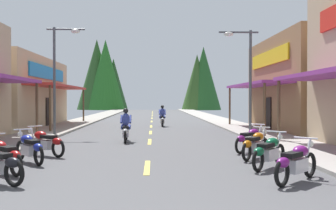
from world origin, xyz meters
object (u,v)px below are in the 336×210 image
object	(u,v)px
motorcycle_parked_left_3	(45,142)
rider_cruising_trailing	(162,117)
streetlamp_right	(244,67)
motorcycle_parked_left_1	(3,155)
motorcycle_parked_left_2	(29,147)
rider_cruising_lead	(126,128)
motorcycle_parked_right_3	(251,139)
motorcycle_parked_right_0	(296,162)
streetlamp_left	(60,65)
motorcycle_parked_right_2	(256,144)
motorcycle_parked_right_1	(269,151)

from	to	relation	value
motorcycle_parked_left_3	rider_cruising_trailing	size ratio (longest dim) A/B	0.82
streetlamp_right	motorcycle_parked_left_1	xyz separation A→B (m)	(-8.67, -9.40, -3.17)
motorcycle_parked_left_2	rider_cruising_trailing	world-z (taller)	rider_cruising_trailing
rider_cruising_lead	rider_cruising_trailing	size ratio (longest dim) A/B	1.00
motorcycle_parked_right_3	motorcycle_parked_left_1	size ratio (longest dim) A/B	1.00
motorcycle_parked_left_1	rider_cruising_lead	size ratio (longest dim) A/B	0.74
motorcycle_parked_right_0	motorcycle_parked_left_2	bearing A→B (deg)	112.07
streetlamp_left	streetlamp_right	distance (m)	9.80
motorcycle_parked_right_2	rider_cruising_lead	size ratio (longest dim) A/B	0.82
motorcycle_parked_left_1	rider_cruising_trailing	xyz separation A→B (m)	(4.64, 17.97, 0.17)
rider_cruising_trailing	motorcycle_parked_right_3	bearing A→B (deg)	-168.61
motorcycle_parked_right_1	motorcycle_parked_right_3	distance (m)	3.48
motorcycle_parked_left_2	rider_cruising_lead	size ratio (longest dim) A/B	0.81
motorcycle_parked_left_3	rider_cruising_trailing	bearing A→B (deg)	-69.45
streetlamp_left	motorcycle_parked_right_1	size ratio (longest dim) A/B	3.45
motorcycle_parked_right_3	motorcycle_parked_left_2	distance (m)	7.82
motorcycle_parked_left_1	motorcycle_parked_left_3	bearing A→B (deg)	-48.89
motorcycle_parked_right_2	motorcycle_parked_left_1	xyz separation A→B (m)	(-7.40, -2.31, 0.00)
streetlamp_left	motorcycle_parked_right_1	xyz separation A→B (m)	(8.35, -10.26, -3.36)
motorcycle_parked_right_2	rider_cruising_lead	world-z (taller)	rider_cruising_lead
motorcycle_parked_left_1	motorcycle_parked_left_2	xyz separation A→B (m)	(0.16, 1.69, 0.00)
motorcycle_parked_left_1	rider_cruising_trailing	world-z (taller)	rider_cruising_trailing
motorcycle_parked_right_1	motorcycle_parked_left_2	xyz separation A→B (m)	(-7.15, 1.20, 0.00)
streetlamp_left	motorcycle_parked_left_3	bearing A→B (deg)	-80.65
motorcycle_parked_right_2	motorcycle_parked_left_2	xyz separation A→B (m)	(-7.24, -0.63, 0.00)
motorcycle_parked_left_2	motorcycle_parked_left_1	bearing A→B (deg)	136.22
streetlamp_right	motorcycle_parked_right_1	distance (m)	9.56
motorcycle_parked_left_3	rider_cruising_lead	size ratio (longest dim) A/B	0.82
rider_cruising_trailing	rider_cruising_lead	bearing A→B (deg)	168.79
motorcycle_parked_right_0	motorcycle_parked_right_3	distance (m)	5.35
motorcycle_parked_left_3	rider_cruising_trailing	distance (m)	15.42
streetlamp_right	rider_cruising_trailing	distance (m)	9.93
streetlamp_right	rider_cruising_trailing	xyz separation A→B (m)	(-4.03, 8.57, -3.00)
motorcycle_parked_right_0	motorcycle_parked_right_1	xyz separation A→B (m)	(-0.09, 1.88, 0.00)
motorcycle_parked_right_3	motorcycle_parked_left_1	world-z (taller)	same
motorcycle_parked_right_1	motorcycle_parked_right_2	distance (m)	1.83
motorcycle_parked_left_2	motorcycle_parked_left_3	size ratio (longest dim) A/B	0.99
motorcycle_parked_left_2	motorcycle_parked_right_0	bearing A→B (deg)	-151.35
motorcycle_parked_right_0	motorcycle_parked_left_1	bearing A→B (deg)	124.45
motorcycle_parked_right_1	motorcycle_parked_left_1	bearing A→B (deg)	134.03
motorcycle_parked_right_1	motorcycle_parked_right_2	bearing A→B (deg)	37.33
motorcycle_parked_left_1	motorcycle_parked_left_2	world-z (taller)	same
motorcycle_parked_right_0	rider_cruising_trailing	world-z (taller)	rider_cruising_trailing
motorcycle_parked_right_2	motorcycle_parked_left_1	size ratio (longest dim) A/B	1.11
motorcycle_parked_right_1	motorcycle_parked_right_3	world-z (taller)	same
motorcycle_parked_right_3	rider_cruising_lead	distance (m)	6.14
motorcycle_parked_right_3	motorcycle_parked_left_3	bearing A→B (deg)	140.37
streetlamp_left	motorcycle_parked_left_2	distance (m)	9.73
streetlamp_left	motorcycle_parked_right_0	world-z (taller)	streetlamp_left
motorcycle_parked_right_2	streetlamp_left	bearing A→B (deg)	82.31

